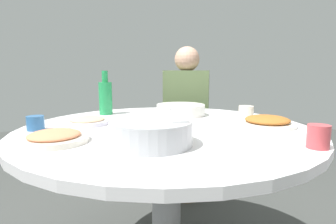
% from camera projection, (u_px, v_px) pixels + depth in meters
% --- Properties ---
extents(round_dining_table, '(1.25, 1.25, 0.76)m').
position_uv_depth(round_dining_table, '(166.00, 153.00, 1.17)').
color(round_dining_table, '#99999E').
rests_on(round_dining_table, ground).
extents(rice_bowl, '(0.27, 0.27, 0.09)m').
position_uv_depth(rice_bowl, '(151.00, 132.00, 0.85)').
color(rice_bowl, '#B2B5BA').
rests_on(rice_bowl, round_dining_table).
extents(soup_bowl, '(0.27, 0.27, 0.06)m').
position_uv_depth(soup_bowl, '(181.00, 110.00, 1.44)').
color(soup_bowl, white).
rests_on(soup_bowl, round_dining_table).
extents(dish_noodles, '(0.20, 0.20, 0.03)m').
position_uv_depth(dish_noodles, '(87.00, 121.00, 1.20)').
color(dish_noodles, silver).
rests_on(dish_noodles, round_dining_table).
extents(dish_shrimp, '(0.23, 0.23, 0.04)m').
position_uv_depth(dish_shrimp, '(54.00, 137.00, 0.88)').
color(dish_shrimp, silver).
rests_on(dish_shrimp, round_dining_table).
extents(dish_stirfry, '(0.24, 0.24, 0.05)m').
position_uv_depth(dish_stirfry, '(267.00, 122.00, 1.15)').
color(dish_stirfry, silver).
rests_on(dish_stirfry, round_dining_table).
extents(green_bottle, '(0.07, 0.07, 0.24)m').
position_uv_depth(green_bottle, '(106.00, 97.00, 1.46)').
color(green_bottle, '#238F4D').
rests_on(green_bottle, round_dining_table).
extents(tea_cup_near, '(0.07, 0.07, 0.07)m').
position_uv_depth(tea_cup_near, '(318.00, 137.00, 0.81)').
color(tea_cup_near, '#BE4348').
rests_on(tea_cup_near, round_dining_table).
extents(tea_cup_far, '(0.07, 0.07, 0.06)m').
position_uv_depth(tea_cup_far, '(35.00, 123.00, 1.07)').
color(tea_cup_far, '#2D5F95').
rests_on(tea_cup_far, round_dining_table).
extents(tea_cup_side, '(0.08, 0.08, 0.06)m').
position_uv_depth(tea_cup_side, '(246.00, 111.00, 1.41)').
color(tea_cup_side, beige).
rests_on(tea_cup_side, round_dining_table).
extents(stool_for_diner_right, '(0.31, 0.31, 0.43)m').
position_uv_depth(stool_for_diner_right, '(186.00, 170.00, 2.12)').
color(stool_for_diner_right, brown).
rests_on(stool_for_diner_right, ground).
extents(diner_right, '(0.46, 0.45, 0.76)m').
position_uv_depth(diner_right, '(187.00, 104.00, 2.04)').
color(diner_right, '#2D333D').
rests_on(diner_right, stool_for_diner_right).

